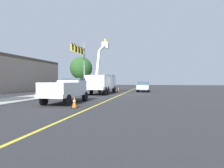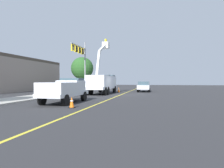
{
  "view_description": "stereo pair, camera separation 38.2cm",
  "coord_description": "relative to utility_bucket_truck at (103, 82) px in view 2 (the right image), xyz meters",
  "views": [
    {
      "loc": [
        -25.11,
        -4.12,
        1.84
      ],
      "look_at": [
        -0.44,
        1.09,
        1.4
      ],
      "focal_mm": 31.42,
      "sensor_mm": 36.0,
      "label": 1
    },
    {
      "loc": [
        -25.03,
        -4.49,
        1.84
      ],
      "look_at": [
        -0.44,
        1.09,
        1.4
      ],
      "focal_mm": 31.42,
      "sensor_mm": 36.0,
      "label": 2
    }
  ],
  "objects": [
    {
      "name": "ground",
      "position": [
        -1.46,
        -2.88,
        -1.63
      ],
      "size": [
        120.0,
        120.0,
        0.0
      ],
      "primitive_type": "plane",
      "color": "#2D2D30"
    },
    {
      "name": "sidewalk_far_side",
      "position": [
        -1.46,
        5.53,
        -1.57
      ],
      "size": [
        60.0,
        3.61,
        0.12
      ],
      "primitive_type": "cube",
      "rotation": [
        0.0,
        0.0,
        -0.0
      ],
      "color": "#B2ADA3",
      "rests_on": "ground"
    },
    {
      "name": "lane_centre_stripe",
      "position": [
        -1.46,
        -2.88,
        -1.63
      ],
      "size": [
        50.0,
        0.17,
        0.01
      ],
      "primitive_type": "cube",
      "rotation": [
        0.0,
        0.0,
        -0.0
      ],
      "color": "yellow",
      "rests_on": "ground"
    },
    {
      "name": "utility_bucket_truck",
      "position": [
        0.0,
        0.0,
        0.0
      ],
      "size": [
        8.2,
        2.59,
        7.83
      ],
      "color": "white",
      "rests_on": "ground"
    },
    {
      "name": "service_pickup_truck",
      "position": [
        -11.64,
        0.01,
        -0.51
      ],
      "size": [
        5.6,
        2.19,
        2.06
      ],
      "color": "silver",
      "rests_on": "ground"
    },
    {
      "name": "passing_minivan",
      "position": [
        6.13,
        -5.37,
        -0.66
      ],
      "size": [
        4.8,
        1.95,
        1.69
      ],
      "color": "silver",
      "rests_on": "ground"
    },
    {
      "name": "traffic_cone_leading",
      "position": [
        -14.27,
        -1.81,
        -1.25
      ],
      "size": [
        0.4,
        0.4,
        0.77
      ],
      "color": "black",
      "rests_on": "ground"
    },
    {
      "name": "traffic_cone_mid_front",
      "position": [
        3.48,
        -1.65,
        -1.22
      ],
      "size": [
        0.4,
        0.4,
        0.83
      ],
      "color": "black",
      "rests_on": "ground"
    },
    {
      "name": "traffic_signal_mast",
      "position": [
        3.26,
        4.51,
        4.14
      ],
      "size": [
        5.72,
        0.56,
        8.38
      ],
      "color": "gray",
      "rests_on": "ground"
    },
    {
      "name": "commercial_building_backdrop",
      "position": [
        3.59,
        17.08,
        1.25
      ],
      "size": [
        18.89,
        7.23,
        5.76
      ],
      "color": "gray",
      "rests_on": "ground"
    },
    {
      "name": "street_tree_right",
      "position": [
        8.47,
        6.37,
        2.54
      ],
      "size": [
        4.21,
        4.21,
        6.29
      ],
      "color": "brown",
      "rests_on": "ground"
    }
  ]
}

